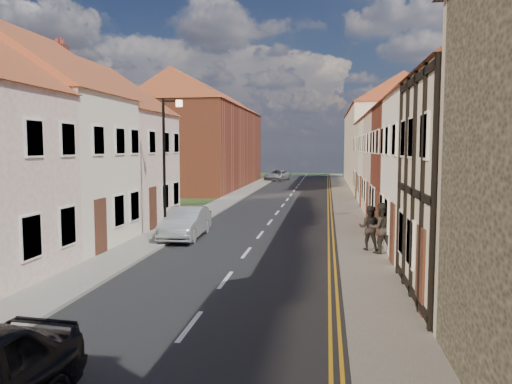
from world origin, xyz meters
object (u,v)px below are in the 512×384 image
object	(u,v)px
pedestrian_right_b	(380,228)
lamppost	(166,160)
car_mid	(186,223)
car_distant	(277,175)
pedestrian_right	(370,228)

from	to	relation	value
pedestrian_right_b	lamppost	bearing A→B (deg)	-29.08
car_mid	pedestrian_right_b	size ratio (longest dim) A/B	2.23
car_distant	pedestrian_right	distance (m)	42.56
car_mid	pedestrian_right_b	bearing A→B (deg)	-18.62
car_distant	pedestrian_right_b	distance (m)	43.18
lamppost	car_mid	size ratio (longest dim) A/B	1.42
lamppost	car_distant	bearing A→B (deg)	88.93
car_mid	pedestrian_right	world-z (taller)	pedestrian_right
car_distant	pedestrian_right_b	world-z (taller)	pedestrian_right_b
car_mid	pedestrian_right_b	distance (m)	8.64
car_distant	pedestrian_right	bearing A→B (deg)	-67.06
car_mid	pedestrian_right_b	world-z (taller)	pedestrian_right_b
car_distant	pedestrian_right	world-z (taller)	pedestrian_right
lamppost	car_mid	distance (m)	3.00
car_distant	pedestrian_right_b	size ratio (longest dim) A/B	2.55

